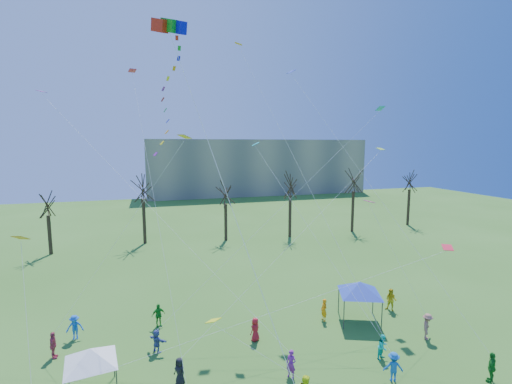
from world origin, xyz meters
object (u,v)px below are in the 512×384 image
object	(u,v)px
distant_building	(257,167)
big_box_kite	(173,98)
canopy_tent_blue	(360,288)
canopy_tent_white	(90,356)

from	to	relation	value
distant_building	big_box_kite	bearing A→B (deg)	-109.83
big_box_kite	canopy_tent_blue	xyz separation A→B (m)	(13.88, 3.08, -13.43)
distant_building	canopy_tent_blue	size ratio (longest dim) A/B	15.24
distant_building	big_box_kite	xyz separation A→B (m)	(-27.50, -76.26, 8.62)
distant_building	canopy_tent_white	bearing A→B (deg)	-112.91
big_box_kite	distant_building	bearing A→B (deg)	70.17
distant_building	canopy_tent_blue	bearing A→B (deg)	-100.54
big_box_kite	canopy_tent_blue	world-z (taller)	big_box_kite
distant_building	big_box_kite	size ratio (longest dim) A/B	2.98
canopy_tent_white	canopy_tent_blue	xyz separation A→B (m)	(18.65, 3.20, 0.35)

